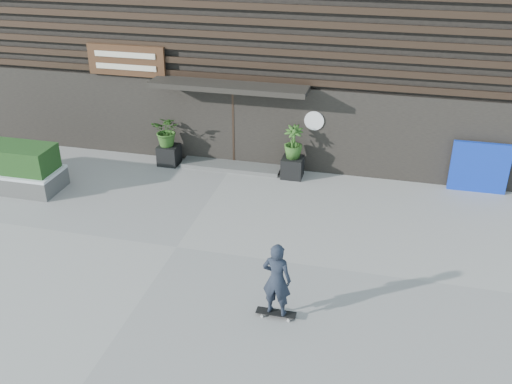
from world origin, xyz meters
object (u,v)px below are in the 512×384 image
(planter_pot_left, at_px, (169,155))
(skateboarder, at_px, (277,280))
(raised_bed, at_px, (2,178))
(blue_tarp, at_px, (480,167))
(planter_pot_right, at_px, (292,167))

(planter_pot_left, bearing_deg, skateboarder, -53.40)
(raised_bed, relative_size, skateboarder, 2.15)
(blue_tarp, bearing_deg, raised_bed, -167.96)
(raised_bed, height_order, skateboarder, skateboarder)
(planter_pot_left, xyz_separation_m, planter_pot_right, (3.80, 0.00, 0.00))
(planter_pot_right, distance_m, blue_tarp, 5.12)
(planter_pot_left, bearing_deg, raised_bed, -147.63)
(planter_pot_right, bearing_deg, skateboarder, -82.16)
(planter_pot_right, xyz_separation_m, skateboarder, (0.86, -6.28, 0.55))
(planter_pot_left, relative_size, skateboarder, 0.37)
(planter_pot_left, height_order, skateboarder, skateboarder)
(raised_bed, bearing_deg, skateboarder, -23.35)
(planter_pot_right, height_order, raised_bed, planter_pot_right)
(raised_bed, bearing_deg, blue_tarp, 12.41)
(raised_bed, bearing_deg, planter_pot_left, 32.37)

